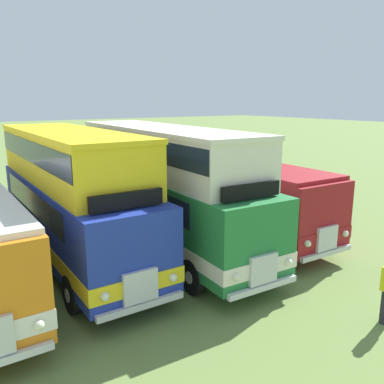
# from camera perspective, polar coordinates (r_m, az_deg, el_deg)

# --- Properties ---
(bus_seventh_in_row) EXTENTS (2.63, 9.72, 4.49)m
(bus_seventh_in_row) POSITION_cam_1_polar(r_m,az_deg,el_deg) (13.88, -16.58, -0.03)
(bus_seventh_in_row) COLOR #1E339E
(bus_seventh_in_row) RESTS_ON ground
(bus_eighth_in_row) EXTENTS (2.92, 11.23, 4.49)m
(bus_eighth_in_row) POSITION_cam_1_polar(r_m,az_deg,el_deg) (15.01, -4.14, 1.46)
(bus_eighth_in_row) COLOR #237538
(bus_eighth_in_row) RESTS_ON ground
(bus_ninth_in_row) EXTENTS (2.79, 10.06, 2.99)m
(bus_ninth_in_row) POSITION_cam_1_polar(r_m,az_deg,el_deg) (17.02, 5.71, 0.31)
(bus_ninth_in_row) COLOR maroon
(bus_ninth_in_row) RESTS_ON ground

